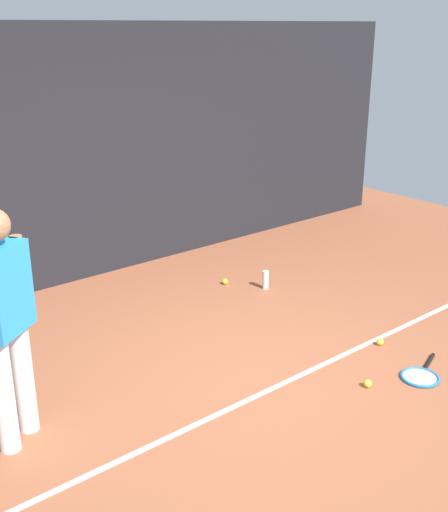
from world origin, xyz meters
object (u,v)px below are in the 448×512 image
Objects in this scene: water_bottle at (265,280)px; tennis_ball_far_left at (368,384)px; tennis_player at (5,316)px; tennis_racket at (421,376)px; tennis_ball_mid_court at (225,282)px; tennis_ball_near_player at (380,342)px.

tennis_ball_far_left is at bearing -110.35° from water_bottle.
water_bottle is (3.20, 0.89, -0.86)m from tennis_player.
tennis_racket is 2.59m from tennis_ball_mid_court.
tennis_ball_mid_court is (2.93, 1.27, -0.93)m from tennis_player.
tennis_ball_near_player is 0.31× the size of water_bottle.
tennis_racket is 2.23m from water_bottle.
tennis_racket is 0.60m from tennis_ball_near_player.
tennis_ball_far_left is at bearing -40.85° from tennis_racket.
tennis_player is 2.67× the size of tennis_racket.
tennis_player is 25.76× the size of tennis_ball_near_player.
tennis_ball_far_left is at bearing -101.32° from tennis_ball_mid_court.
tennis_ball_far_left reaches higher than tennis_racket.
tennis_ball_mid_court is 0.47m from water_bottle.
tennis_ball_mid_court is 1.00× the size of tennis_ball_far_left.
tennis_player is 3.44m from water_bottle.
tennis_racket is 3.03× the size of water_bottle.
tennis_ball_near_player is at bearing 30.35° from tennis_ball_far_left.
tennis_racket is 0.51m from tennis_ball_far_left.
tennis_ball_far_left is 0.31× the size of water_bottle.
tennis_player is 25.76× the size of tennis_ball_mid_court.
water_bottle reaches higher than tennis_ball_near_player.
tennis_ball_mid_court is at bearing -109.94° from tennis_racket.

